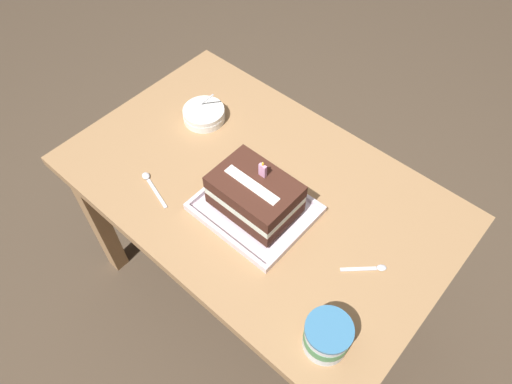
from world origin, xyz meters
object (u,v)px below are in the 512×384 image
foil_tray (255,209)px  birthday_cake (255,194)px  serving_spoon_near_tray (373,268)px  serving_spoon_by_bowls (149,182)px  ice_cream_tub (327,336)px  bowl_stack (204,114)px

foil_tray → birthday_cake: (0.00, 0.00, 0.07)m
serving_spoon_near_tray → serving_spoon_by_bowls: size_ratio=0.66×
birthday_cake → ice_cream_tub: 0.43m
birthday_cake → ice_cream_tub: size_ratio=2.07×
birthday_cake → ice_cream_tub: birthday_cake is taller
foil_tray → birthday_cake: bearing=90.0°
birthday_cake → bowl_stack: birthday_cake is taller
birthday_cake → bowl_stack: (-0.38, 0.17, -0.06)m
serving_spoon_near_tray → ice_cream_tub: bearing=-84.7°
foil_tray → ice_cream_tub: ice_cream_tub is taller
foil_tray → serving_spoon_near_tray: foil_tray is taller
bowl_stack → serving_spoon_by_bowls: bearing=-77.0°
birthday_cake → serving_spoon_by_bowls: 0.35m
foil_tray → bowl_stack: bowl_stack is taller
bowl_stack → serving_spoon_by_bowls: size_ratio=0.93×
foil_tray → bowl_stack: 0.42m
birthday_cake → serving_spoon_near_tray: size_ratio=2.36×
serving_spoon_by_bowls → bowl_stack: bearing=103.0°
serving_spoon_by_bowls → ice_cream_tub: bearing=-3.7°
bowl_stack → serving_spoon_near_tray: bowl_stack is taller
birthday_cake → serving_spoon_by_bowls: bearing=-156.3°
ice_cream_tub → bowl_stack: bearing=155.5°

